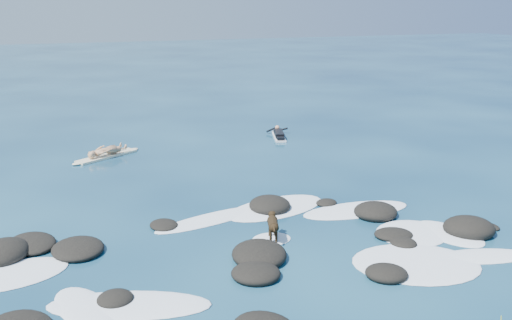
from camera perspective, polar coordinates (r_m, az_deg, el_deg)
name	(u,v)px	position (r m, az deg, el deg)	size (l,w,h in m)	color
ground	(242,233)	(16.23, -1.42, -7.30)	(160.00, 160.00, 0.00)	#0A2642
reef_rocks	(238,249)	(14.96, -1.84, -8.91)	(14.15, 8.11, 0.64)	black
breaking_foam	(297,244)	(15.57, 4.12, -8.33)	(14.01, 7.91, 0.12)	white
standing_surfer_rig	(106,140)	(24.49, -14.82, 1.95)	(3.02, 1.99, 1.90)	beige
paddling_surfer_rig	(279,134)	(27.36, 2.29, 2.57)	(1.33, 2.41, 0.42)	white
dog	(273,223)	(15.59, 1.70, -6.36)	(0.52, 1.12, 0.73)	black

